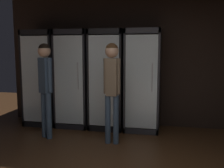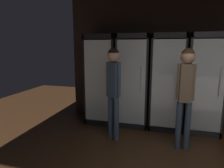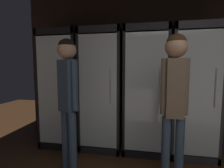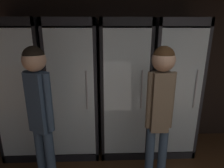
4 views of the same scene
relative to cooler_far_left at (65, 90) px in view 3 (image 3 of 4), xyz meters
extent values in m
cube|color=black|center=(2.18, 0.32, 0.47)|extent=(6.00, 0.06, 2.80)
cube|color=black|center=(0.00, 0.25, 0.02)|extent=(0.64, 0.04, 1.92)
cube|color=black|center=(-0.30, -0.04, 0.02)|extent=(0.04, 0.63, 1.92)
cube|color=black|center=(0.30, -0.04, 0.02)|extent=(0.04, 0.63, 1.92)
cube|color=black|center=(0.00, -0.04, 0.93)|extent=(0.64, 0.63, 0.10)
cube|color=black|center=(0.00, -0.04, -0.88)|extent=(0.64, 0.63, 0.10)
cube|color=white|center=(0.00, 0.22, 0.02)|extent=(0.56, 0.02, 1.68)
cube|color=silver|center=(0.00, -0.35, 0.02)|extent=(0.56, 0.02, 1.68)
cylinder|color=#B2B2B7|center=(0.19, -0.37, 0.12)|extent=(0.02, 0.02, 0.50)
cube|color=silver|center=(0.00, -0.04, -0.81)|extent=(0.54, 0.55, 0.02)
cylinder|color=black|center=(-0.19, -0.03, -0.70)|extent=(0.08, 0.08, 0.22)
cylinder|color=black|center=(-0.19, -0.03, -0.55)|extent=(0.03, 0.03, 0.07)
cylinder|color=#2D2D33|center=(-0.19, -0.03, -0.70)|extent=(0.08, 0.08, 0.06)
cylinder|color=black|center=(-0.07, -0.02, -0.71)|extent=(0.06, 0.06, 0.19)
cylinder|color=black|center=(-0.07, -0.02, -0.58)|extent=(0.02, 0.02, 0.06)
cylinder|color=white|center=(-0.07, -0.02, -0.71)|extent=(0.07, 0.07, 0.07)
cylinder|color=#336B38|center=(0.07, -0.08, -0.70)|extent=(0.07, 0.07, 0.21)
cylinder|color=#336B38|center=(0.07, -0.08, -0.54)|extent=(0.02, 0.02, 0.10)
cylinder|color=#B2332D|center=(0.07, -0.08, -0.73)|extent=(0.07, 0.07, 0.07)
cylinder|color=#336B38|center=(0.21, -0.08, -0.70)|extent=(0.07, 0.07, 0.21)
cylinder|color=#336B38|center=(0.21, -0.08, -0.55)|extent=(0.02, 0.02, 0.10)
cylinder|color=#B2332D|center=(0.21, -0.08, -0.72)|extent=(0.07, 0.07, 0.08)
cube|color=silver|center=(0.00, -0.04, -0.40)|extent=(0.54, 0.55, 0.02)
cylinder|color=brown|center=(-0.14, -0.01, -0.29)|extent=(0.06, 0.06, 0.21)
cylinder|color=brown|center=(-0.14, -0.01, -0.13)|extent=(0.02, 0.02, 0.10)
cylinder|color=#B2332D|center=(-0.14, -0.01, -0.29)|extent=(0.07, 0.07, 0.07)
cylinder|color=#9EAD99|center=(0.14, 0.00, -0.29)|extent=(0.07, 0.07, 0.19)
cylinder|color=#9EAD99|center=(0.14, 0.00, -0.16)|extent=(0.03, 0.03, 0.08)
cylinder|color=beige|center=(0.14, 0.00, -0.31)|extent=(0.07, 0.07, 0.06)
cube|color=silver|center=(0.00, -0.04, 0.02)|extent=(0.54, 0.55, 0.02)
cylinder|color=black|center=(-0.14, -0.09, 0.13)|extent=(0.08, 0.08, 0.21)
cylinder|color=black|center=(-0.14, -0.09, 0.28)|extent=(0.03, 0.03, 0.08)
cylinder|color=white|center=(-0.14, -0.09, 0.13)|extent=(0.08, 0.08, 0.08)
cylinder|color=gray|center=(0.13, -0.03, 0.13)|extent=(0.06, 0.06, 0.20)
cylinder|color=gray|center=(0.13, -0.03, 0.27)|extent=(0.02, 0.02, 0.07)
cylinder|color=#B2332D|center=(0.13, -0.03, 0.11)|extent=(0.06, 0.06, 0.08)
cube|color=silver|center=(0.00, -0.04, 0.44)|extent=(0.54, 0.55, 0.02)
cylinder|color=gray|center=(-0.13, -0.09, 0.56)|extent=(0.07, 0.07, 0.23)
cylinder|color=gray|center=(-0.13, -0.09, 0.72)|extent=(0.02, 0.02, 0.10)
cylinder|color=#2D2D33|center=(-0.13, -0.09, 0.56)|extent=(0.07, 0.07, 0.07)
cylinder|color=gray|center=(0.14, -0.05, 0.53)|extent=(0.07, 0.07, 0.18)
cylinder|color=gray|center=(0.14, -0.05, 0.66)|extent=(0.02, 0.02, 0.06)
cylinder|color=#2D2D33|center=(0.14, -0.05, 0.53)|extent=(0.07, 0.07, 0.05)
cube|color=black|center=(0.69, 0.25, 0.02)|extent=(0.64, 0.04, 1.92)
cube|color=black|center=(0.38, -0.04, 0.02)|extent=(0.04, 0.63, 1.92)
cube|color=black|center=(0.99, -0.04, 0.02)|extent=(0.04, 0.63, 1.92)
cube|color=black|center=(0.69, -0.04, 0.93)|extent=(0.64, 0.63, 0.10)
cube|color=black|center=(0.69, -0.04, -0.88)|extent=(0.64, 0.63, 0.10)
cube|color=white|center=(0.69, 0.22, 0.02)|extent=(0.56, 0.02, 1.68)
cube|color=silver|center=(0.69, -0.35, 0.02)|extent=(0.56, 0.02, 1.68)
cylinder|color=#B2B2B7|center=(0.88, -0.37, 0.12)|extent=(0.02, 0.02, 0.50)
cube|color=silver|center=(0.69, -0.04, -0.81)|extent=(0.54, 0.55, 0.02)
cylinder|color=gray|center=(0.48, -0.08, -0.71)|extent=(0.08, 0.08, 0.20)
cylinder|color=gray|center=(0.48, -0.08, -0.56)|extent=(0.02, 0.02, 0.09)
cylinder|color=#B2332D|center=(0.48, -0.08, -0.71)|extent=(0.08, 0.08, 0.08)
cylinder|color=black|center=(0.61, -0.02, -0.71)|extent=(0.08, 0.08, 0.20)
cylinder|color=black|center=(0.61, -0.02, -0.56)|extent=(0.03, 0.03, 0.10)
cylinder|color=#2D2D33|center=(0.61, -0.02, -0.71)|extent=(0.08, 0.08, 0.06)
cylinder|color=black|center=(0.75, 0.00, -0.69)|extent=(0.06, 0.06, 0.23)
cylinder|color=black|center=(0.75, 0.00, -0.54)|extent=(0.02, 0.02, 0.08)
cylinder|color=beige|center=(0.75, 0.00, -0.70)|extent=(0.06, 0.06, 0.07)
cylinder|color=brown|center=(0.89, -0.04, -0.71)|extent=(0.08, 0.08, 0.19)
cylinder|color=brown|center=(0.89, -0.04, -0.58)|extent=(0.03, 0.03, 0.08)
cylinder|color=#B2332D|center=(0.89, -0.04, -0.71)|extent=(0.08, 0.08, 0.06)
cube|color=silver|center=(0.69, -0.04, -0.40)|extent=(0.54, 0.55, 0.02)
cylinder|color=brown|center=(0.48, -0.04, -0.27)|extent=(0.07, 0.07, 0.23)
cylinder|color=brown|center=(0.48, -0.04, -0.11)|extent=(0.03, 0.03, 0.09)
cylinder|color=#B2332D|center=(0.48, -0.04, -0.30)|extent=(0.07, 0.07, 0.08)
cylinder|color=gray|center=(0.61, -0.05, -0.29)|extent=(0.07, 0.07, 0.20)
cylinder|color=gray|center=(0.61, -0.05, -0.15)|extent=(0.02, 0.02, 0.07)
cylinder|color=#B2332D|center=(0.61, -0.05, -0.29)|extent=(0.07, 0.07, 0.06)
cylinder|color=#194723|center=(0.76, -0.09, -0.30)|extent=(0.07, 0.07, 0.18)
cylinder|color=#194723|center=(0.76, -0.09, -0.17)|extent=(0.02, 0.02, 0.07)
cylinder|color=#2D2D33|center=(0.76, -0.09, -0.32)|extent=(0.07, 0.07, 0.07)
cylinder|color=black|center=(0.88, -0.09, -0.28)|extent=(0.07, 0.07, 0.22)
cylinder|color=black|center=(0.88, -0.09, -0.12)|extent=(0.02, 0.02, 0.09)
cylinder|color=white|center=(0.88, -0.09, -0.30)|extent=(0.07, 0.07, 0.09)
cube|color=silver|center=(0.69, -0.04, 0.02)|extent=(0.54, 0.55, 0.02)
cylinder|color=#194723|center=(0.50, -0.02, 0.13)|extent=(0.07, 0.07, 0.21)
cylinder|color=#194723|center=(0.50, -0.02, 0.28)|extent=(0.02, 0.02, 0.09)
cylinder|color=#B2332D|center=(0.50, -0.02, 0.11)|extent=(0.07, 0.07, 0.08)
cylinder|color=black|center=(0.69, -0.01, 0.12)|extent=(0.08, 0.08, 0.19)
cylinder|color=black|center=(0.69, -0.01, 0.26)|extent=(0.03, 0.03, 0.09)
cylinder|color=white|center=(0.69, -0.01, 0.09)|extent=(0.08, 0.08, 0.05)
cylinder|color=#336B38|center=(0.86, -0.03, 0.14)|extent=(0.07, 0.07, 0.23)
cylinder|color=#336B38|center=(0.86, -0.03, 0.31)|extent=(0.02, 0.02, 0.10)
cylinder|color=beige|center=(0.86, -0.03, 0.14)|extent=(0.07, 0.07, 0.07)
cube|color=silver|center=(0.69, -0.04, 0.44)|extent=(0.54, 0.55, 0.02)
cylinder|color=gray|center=(0.48, -0.02, 0.55)|extent=(0.08, 0.08, 0.21)
cylinder|color=gray|center=(0.48, -0.02, 0.70)|extent=(0.03, 0.03, 0.09)
cylinder|color=#B2332D|center=(0.48, -0.02, 0.55)|extent=(0.08, 0.08, 0.07)
cylinder|color=#194723|center=(0.62, -0.09, 0.55)|extent=(0.08, 0.08, 0.22)
cylinder|color=#194723|center=(0.62, -0.09, 0.70)|extent=(0.03, 0.03, 0.07)
cylinder|color=beige|center=(0.62, -0.09, 0.53)|extent=(0.08, 0.08, 0.06)
cylinder|color=gray|center=(0.76, -0.03, 0.55)|extent=(0.07, 0.07, 0.21)
cylinder|color=gray|center=(0.76, -0.03, 0.70)|extent=(0.02, 0.02, 0.10)
cylinder|color=#2D2D33|center=(0.76, -0.03, 0.52)|extent=(0.07, 0.07, 0.08)
cylinder|color=black|center=(0.89, -0.04, 0.55)|extent=(0.06, 0.06, 0.20)
cylinder|color=black|center=(0.89, -0.04, 0.68)|extent=(0.02, 0.02, 0.07)
cylinder|color=#B2332D|center=(0.89, -0.04, 0.53)|extent=(0.07, 0.07, 0.07)
cube|color=black|center=(1.37, 0.25, 0.02)|extent=(0.64, 0.04, 1.92)
cube|color=black|center=(1.07, -0.04, 0.02)|extent=(0.04, 0.63, 1.92)
cube|color=black|center=(1.67, -0.04, 0.02)|extent=(0.04, 0.63, 1.92)
cube|color=black|center=(1.37, -0.04, 0.93)|extent=(0.64, 0.63, 0.10)
cube|color=black|center=(1.37, -0.04, -0.88)|extent=(0.64, 0.63, 0.10)
cube|color=white|center=(1.37, 0.22, 0.02)|extent=(0.56, 0.02, 1.68)
cube|color=silver|center=(1.37, -0.35, 0.02)|extent=(0.56, 0.02, 1.68)
cylinder|color=#B2B2B7|center=(1.56, -0.37, 0.12)|extent=(0.02, 0.02, 0.50)
cube|color=silver|center=(1.37, -0.04, -0.81)|extent=(0.54, 0.55, 0.02)
cylinder|color=black|center=(1.20, -0.08, -0.71)|extent=(0.06, 0.06, 0.19)
cylinder|color=black|center=(1.20, -0.08, -0.56)|extent=(0.02, 0.02, 0.10)
cylinder|color=tan|center=(1.20, -0.08, -0.71)|extent=(0.07, 0.07, 0.05)
cylinder|color=#336B38|center=(1.37, 0.00, -0.69)|extent=(0.07, 0.07, 0.22)
cylinder|color=#336B38|center=(1.37, 0.00, -0.54)|extent=(0.03, 0.03, 0.09)
cylinder|color=white|center=(1.37, 0.00, -0.69)|extent=(0.07, 0.07, 0.07)
cylinder|color=#9EAD99|center=(1.56, -0.01, -0.71)|extent=(0.07, 0.07, 0.20)
cylinder|color=#9EAD99|center=(1.56, -0.01, -0.57)|extent=(0.03, 0.03, 0.08)
cylinder|color=white|center=(1.56, -0.01, -0.73)|extent=(0.07, 0.07, 0.07)
cube|color=silver|center=(1.37, -0.04, -0.40)|extent=(0.54, 0.55, 0.02)
cylinder|color=gray|center=(1.24, -0.05, -0.29)|extent=(0.06, 0.06, 0.20)
cylinder|color=gray|center=(1.24, -0.05, -0.15)|extent=(0.02, 0.02, 0.06)
cylinder|color=beige|center=(1.24, -0.05, -0.31)|extent=(0.07, 0.07, 0.05)
cylinder|color=gray|center=(1.52, -0.08, -0.28)|extent=(0.08, 0.08, 0.22)
cylinder|color=gray|center=(1.52, -0.08, -0.12)|extent=(0.03, 0.03, 0.09)
cylinder|color=tan|center=(1.52, -0.08, -0.28)|extent=(0.08, 0.08, 0.06)
cube|color=silver|center=(1.37, -0.04, 0.02)|extent=(0.54, 0.55, 0.02)
cylinder|color=#194723|center=(1.20, -0.03, 0.13)|extent=(0.06, 0.06, 0.21)
cylinder|color=#194723|center=(1.20, -0.03, 0.28)|extent=(0.02, 0.02, 0.09)
cylinder|color=beige|center=(1.20, -0.03, 0.10)|extent=(0.06, 0.06, 0.06)
cylinder|color=#9EAD99|center=(1.37, -0.07, 0.12)|extent=(0.07, 0.07, 0.19)
cylinder|color=#9EAD99|center=(1.37, -0.07, 0.26)|extent=(0.02, 0.02, 0.09)
cylinder|color=tan|center=(1.37, -0.07, 0.12)|extent=(0.08, 0.08, 0.06)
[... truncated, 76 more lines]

